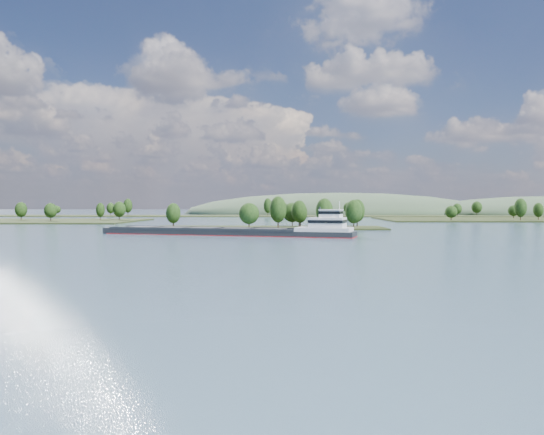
{
  "coord_description": "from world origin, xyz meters",
  "views": [
    {
      "loc": [
        9.17,
        -47.75,
        10.66
      ],
      "look_at": [
        3.5,
        130.0,
        6.0
      ],
      "focal_mm": 35.0,
      "sensor_mm": 36.0,
      "label": 1
    }
  ],
  "objects": [
    {
      "name": "back_shoreline",
      "position": [
        6.36,
        399.68,
        0.67
      ],
      "size": [
        900.0,
        60.0,
        15.8
      ],
      "color": "black",
      "rests_on": "ground"
    },
    {
      "name": "tree_island",
      "position": [
        7.41,
        178.83,
        4.08
      ],
      "size": [
        100.0,
        30.92,
        14.39
      ],
      "color": "black",
      "rests_on": "ground"
    },
    {
      "name": "cargo_barge",
      "position": [
        -6.71,
        130.1,
        1.52
      ],
      "size": [
        88.93,
        33.86,
        12.08
      ],
      "color": "black",
      "rests_on": "ground"
    },
    {
      "name": "ground",
      "position": [
        0.0,
        120.0,
        0.0
      ],
      "size": [
        1800.0,
        1800.0,
        0.0
      ],
      "primitive_type": "plane",
      "color": "#3C5469",
      "rests_on": "ground"
    },
    {
      "name": "hill_west",
      "position": [
        60.0,
        500.0,
        0.0
      ],
      "size": [
        320.0,
        160.0,
        44.0
      ],
      "primitive_type": "ellipsoid",
      "color": "#344731",
      "rests_on": "ground"
    }
  ]
}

